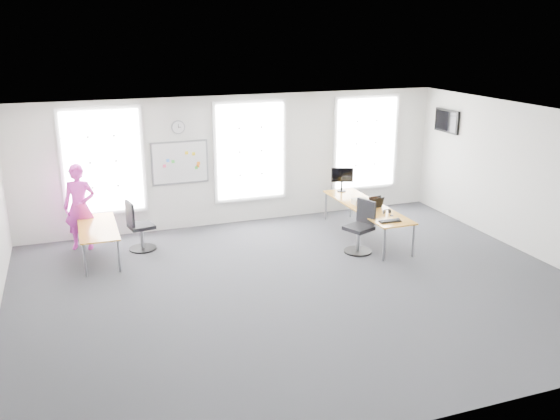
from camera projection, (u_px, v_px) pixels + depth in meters
name	position (u px, v px, depth m)	size (l,w,h in m)	color
floor	(301.00, 288.00, 10.59)	(10.00, 10.00, 0.00)	#2A2A30
ceiling	(303.00, 120.00, 9.70)	(10.00, 10.00, 0.00)	white
wall_back	(238.00, 160.00, 13.74)	(10.00, 10.00, 0.00)	silver
wall_front	(436.00, 306.00, 6.55)	(10.00, 10.00, 0.00)	silver
wall_right	(535.00, 183.00, 11.77)	(10.00, 10.00, 0.00)	silver
window_left	(103.00, 162.00, 12.68)	(1.60, 0.06, 2.20)	silver
window_mid	(250.00, 151.00, 13.75)	(1.60, 0.06, 2.20)	silver
window_right	(366.00, 143.00, 14.72)	(1.60, 0.06, 2.20)	silver
desk_right	(366.00, 208.00, 12.98)	(0.78, 2.94, 0.71)	orange
desk_left	(98.00, 229.00, 11.75)	(0.73, 1.84, 0.67)	orange
chair_right	(361.00, 230.00, 12.16)	(0.64, 0.64, 1.08)	black
chair_left	(139.00, 229.00, 12.25)	(0.57, 0.57, 1.06)	black
person	(80.00, 207.00, 12.22)	(0.66, 0.43, 1.80)	#E737C4
whiteboard	(180.00, 163.00, 13.26)	(1.20, 0.03, 0.90)	silver
wall_clock	(178.00, 127.00, 13.02)	(0.30, 0.30, 0.04)	gray
tv	(447.00, 121.00, 14.21)	(0.06, 0.90, 0.55)	black
keyboard	(390.00, 221.00, 11.89)	(0.45, 0.16, 0.02)	black
mouse	(398.00, 219.00, 12.02)	(0.06, 0.10, 0.04)	black
lens_cap	(391.00, 216.00, 12.27)	(0.07, 0.07, 0.01)	black
headphones	(387.00, 211.00, 12.41)	(0.16, 0.09, 0.09)	black
laptop_sleeve	(376.00, 202.00, 12.76)	(0.32, 0.19, 0.25)	black
paper_stack	(360.00, 201.00, 13.07)	(0.34, 0.25, 0.12)	beige
monitor	(342.00, 177.00, 13.99)	(0.50, 0.22, 0.57)	black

